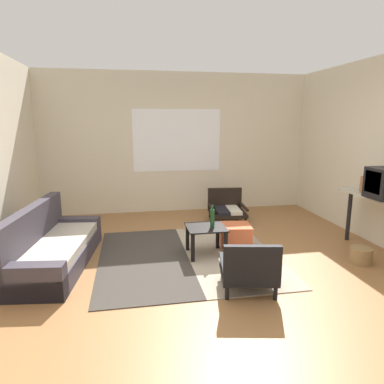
{
  "coord_description": "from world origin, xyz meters",
  "views": [
    {
      "loc": [
        -0.93,
        -3.71,
        1.8
      ],
      "look_at": [
        -0.04,
        1.16,
        0.76
      ],
      "focal_mm": 32.11,
      "sensor_mm": 36.0,
      "label": 1
    }
  ],
  "objects_px": {
    "glass_bottle": "(212,218)",
    "wicker_basket": "(361,255)",
    "armchair_striped_foreground": "(249,269)",
    "clay_vase": "(369,183)",
    "ottoman_orange": "(236,236)",
    "coffee_table": "(206,233)",
    "armchair_by_window": "(226,207)",
    "console_shelf": "(384,205)",
    "couch": "(52,248)"
  },
  "relations": [
    {
      "from": "glass_bottle",
      "to": "wicker_basket",
      "type": "height_order",
      "value": "glass_bottle"
    },
    {
      "from": "armchair_striped_foreground",
      "to": "clay_vase",
      "type": "height_order",
      "value": "clay_vase"
    },
    {
      "from": "wicker_basket",
      "to": "ottoman_orange",
      "type": "bearing_deg",
      "value": 149.09
    },
    {
      "from": "coffee_table",
      "to": "armchair_by_window",
      "type": "relative_size",
      "value": 0.75
    },
    {
      "from": "armchair_striped_foreground",
      "to": "clay_vase",
      "type": "bearing_deg",
      "value": 24.5
    },
    {
      "from": "console_shelf",
      "to": "wicker_basket",
      "type": "xyz_separation_m",
      "value": [
        -0.37,
        -0.13,
        -0.62
      ]
    },
    {
      "from": "couch",
      "to": "wicker_basket",
      "type": "xyz_separation_m",
      "value": [
        3.86,
        -0.63,
        -0.13
      ]
    },
    {
      "from": "couch",
      "to": "coffee_table",
      "type": "bearing_deg",
      "value": -0.19
    },
    {
      "from": "ottoman_orange",
      "to": "clay_vase",
      "type": "relative_size",
      "value": 1.17
    },
    {
      "from": "couch",
      "to": "coffee_table",
      "type": "relative_size",
      "value": 3.79
    },
    {
      "from": "armchair_striped_foreground",
      "to": "couch",
      "type": "bearing_deg",
      "value": 153.65
    },
    {
      "from": "couch",
      "to": "clay_vase",
      "type": "height_order",
      "value": "clay_vase"
    },
    {
      "from": "console_shelf",
      "to": "wicker_basket",
      "type": "height_order",
      "value": "console_shelf"
    },
    {
      "from": "console_shelf",
      "to": "wicker_basket",
      "type": "distance_m",
      "value": 0.73
    },
    {
      "from": "clay_vase",
      "to": "wicker_basket",
      "type": "bearing_deg",
      "value": -128.24
    },
    {
      "from": "couch",
      "to": "console_shelf",
      "type": "bearing_deg",
      "value": -6.66
    },
    {
      "from": "armchair_striped_foreground",
      "to": "console_shelf",
      "type": "height_order",
      "value": "console_shelf"
    },
    {
      "from": "coffee_table",
      "to": "console_shelf",
      "type": "relative_size",
      "value": 0.34
    },
    {
      "from": "couch",
      "to": "ottoman_orange",
      "type": "height_order",
      "value": "couch"
    },
    {
      "from": "console_shelf",
      "to": "wicker_basket",
      "type": "bearing_deg",
      "value": -160.17
    },
    {
      "from": "ottoman_orange",
      "to": "console_shelf",
      "type": "relative_size",
      "value": 0.27
    },
    {
      "from": "coffee_table",
      "to": "console_shelf",
      "type": "bearing_deg",
      "value": -12.15
    },
    {
      "from": "couch",
      "to": "armchair_striped_foreground",
      "type": "height_order",
      "value": "couch"
    },
    {
      "from": "couch",
      "to": "armchair_striped_foreground",
      "type": "relative_size",
      "value": 2.87
    },
    {
      "from": "couch",
      "to": "ottoman_orange",
      "type": "relative_size",
      "value": 4.73
    },
    {
      "from": "armchair_by_window",
      "to": "armchair_striped_foreground",
      "type": "xyz_separation_m",
      "value": [
        -0.52,
        -2.67,
        0.02
      ]
    },
    {
      "from": "coffee_table",
      "to": "armchair_by_window",
      "type": "height_order",
      "value": "armchair_by_window"
    },
    {
      "from": "coffee_table",
      "to": "clay_vase",
      "type": "height_order",
      "value": "clay_vase"
    },
    {
      "from": "armchair_by_window",
      "to": "console_shelf",
      "type": "relative_size",
      "value": 0.46
    },
    {
      "from": "armchair_striped_foreground",
      "to": "wicker_basket",
      "type": "distance_m",
      "value": 1.74
    },
    {
      "from": "armchair_striped_foreground",
      "to": "clay_vase",
      "type": "relative_size",
      "value": 1.93
    },
    {
      "from": "ottoman_orange",
      "to": "armchair_by_window",
      "type": "bearing_deg",
      "value": 79.6
    },
    {
      "from": "armchair_by_window",
      "to": "armchair_striped_foreground",
      "type": "height_order",
      "value": "armchair_striped_foreground"
    },
    {
      "from": "armchair_by_window",
      "to": "glass_bottle",
      "type": "distance_m",
      "value": 1.77
    },
    {
      "from": "couch",
      "to": "glass_bottle",
      "type": "relative_size",
      "value": 6.54
    },
    {
      "from": "couch",
      "to": "armchair_striped_foreground",
      "type": "bearing_deg",
      "value": -26.35
    },
    {
      "from": "armchair_striped_foreground",
      "to": "wicker_basket",
      "type": "bearing_deg",
      "value": 15.41
    },
    {
      "from": "coffee_table",
      "to": "clay_vase",
      "type": "distance_m",
      "value": 2.36
    },
    {
      "from": "coffee_table",
      "to": "ottoman_orange",
      "type": "bearing_deg",
      "value": 24.05
    },
    {
      "from": "armchair_striped_foreground",
      "to": "console_shelf",
      "type": "distance_m",
      "value": 2.17
    },
    {
      "from": "armchair_by_window",
      "to": "couch",
      "type": "bearing_deg",
      "value": -149.68
    },
    {
      "from": "couch",
      "to": "clay_vase",
      "type": "distance_m",
      "value": 4.29
    },
    {
      "from": "ottoman_orange",
      "to": "glass_bottle",
      "type": "distance_m",
      "value": 0.6
    },
    {
      "from": "couch",
      "to": "armchair_striped_foreground",
      "type": "xyz_separation_m",
      "value": [
        2.19,
        -1.09,
        0.03
      ]
    },
    {
      "from": "couch",
      "to": "coffee_table",
      "type": "height_order",
      "value": "couch"
    },
    {
      "from": "ottoman_orange",
      "to": "glass_bottle",
      "type": "height_order",
      "value": "glass_bottle"
    },
    {
      "from": "glass_bottle",
      "to": "wicker_basket",
      "type": "distance_m",
      "value": 1.96
    },
    {
      "from": "armchair_striped_foreground",
      "to": "armchair_by_window",
      "type": "bearing_deg",
      "value": 79.03
    },
    {
      "from": "couch",
      "to": "glass_bottle",
      "type": "height_order",
      "value": "couch"
    },
    {
      "from": "coffee_table",
      "to": "armchair_striped_foreground",
      "type": "height_order",
      "value": "armchair_striped_foreground"
    }
  ]
}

